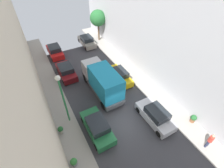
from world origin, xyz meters
TOP-DOWN VIEW (x-y plane):
  - ground at (0.00, 0.00)m, footprint 32.00×32.00m
  - sidewalk_left at (-5.00, 0.00)m, footprint 2.00×44.00m
  - sidewalk_right at (5.00, 0.00)m, footprint 2.00×44.00m
  - parked_car_left_2 at (-2.70, 0.27)m, footprint 1.78×4.20m
  - parked_car_left_3 at (-2.70, 9.69)m, footprint 1.78×4.20m
  - parked_car_left_4 at (-2.70, 15.34)m, footprint 1.78×4.20m
  - parked_car_right_1 at (2.70, -1.25)m, footprint 1.78×4.20m
  - parked_car_right_2 at (2.70, 5.64)m, footprint 1.78×4.20m
  - parked_car_right_3 at (2.70, 15.97)m, footprint 1.78×4.20m
  - delivery_truck at (0.00, 4.64)m, footprint 2.26×6.60m
  - pedestrian at (4.72, -5.53)m, footprint 0.40×0.36m
  - street_tree_1 at (5.17, 16.54)m, footprint 2.55×2.55m
  - potted_plant_0 at (5.69, -3.20)m, footprint 0.55×0.55m
  - potted_plant_3 at (-5.67, 1.68)m, footprint 0.49×0.49m
  - potted_plant_4 at (-5.56, -1.61)m, footprint 0.54×0.54m
  - lamp_post at (-4.60, 2.65)m, footprint 0.44×0.44m

SIDE VIEW (x-z plane):
  - ground at x=0.00m, z-range 0.00..0.00m
  - sidewalk_left at x=-5.00m, z-range 0.00..0.15m
  - sidewalk_right at x=5.00m, z-range 0.00..0.15m
  - potted_plant_4 at x=-5.56m, z-range 0.18..0.99m
  - potted_plant_3 at x=-5.67m, z-range 0.20..0.98m
  - potted_plant_0 at x=5.69m, z-range 0.19..1.05m
  - parked_car_left_2 at x=-2.70m, z-range -0.06..1.50m
  - parked_car_left_3 at x=-2.70m, z-range -0.06..1.50m
  - parked_car_left_4 at x=-2.70m, z-range -0.06..1.50m
  - parked_car_right_1 at x=2.70m, z-range -0.06..1.50m
  - parked_car_right_2 at x=2.70m, z-range -0.06..1.50m
  - parked_car_right_3 at x=2.70m, z-range -0.06..1.50m
  - pedestrian at x=4.72m, z-range 0.21..1.93m
  - delivery_truck at x=0.00m, z-range 0.10..3.48m
  - lamp_post at x=-4.60m, z-range 1.02..6.54m
  - street_tree_1 at x=5.17m, z-range 1.34..6.31m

